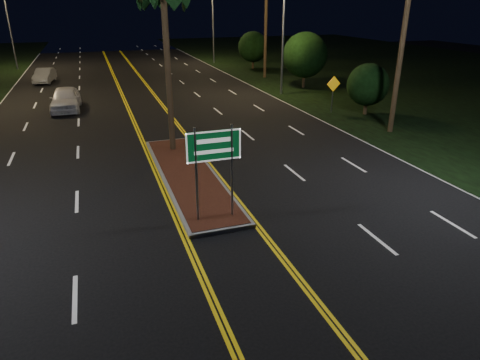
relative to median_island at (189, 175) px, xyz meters
name	(u,v)px	position (x,y,z in m)	size (l,w,h in m)	color
ground	(243,265)	(0.00, -7.00, -0.08)	(120.00, 120.00, 0.00)	black
grass_right	(442,76)	(30.00, 18.00, -0.08)	(40.00, 110.00, 0.01)	black
median_island	(189,175)	(0.00, 0.00, 0.00)	(2.25, 10.25, 0.17)	gray
highway_sign	(214,155)	(0.00, -4.20, 2.32)	(1.80, 0.08, 3.20)	gray
streetlight_left_far	(11,14)	(-10.61, 37.00, 5.57)	(1.91, 0.44, 9.00)	gray
streetlight_right_mid	(279,20)	(10.61, 15.00, 5.57)	(1.91, 0.44, 9.00)	gray
streetlight_right_far	(210,13)	(10.61, 35.00, 5.57)	(1.91, 0.44, 9.00)	gray
shrub_near	(368,85)	(13.50, 7.00, 1.86)	(2.70, 2.70, 3.30)	#382819
shrub_mid	(305,55)	(14.00, 17.00, 2.64)	(3.78, 3.78, 4.62)	#382819
shrub_far	(253,47)	(13.80, 29.00, 2.25)	(3.24, 3.24, 3.96)	#382819
car_near	(65,97)	(-5.26, 14.68, 0.83)	(2.34, 5.45, 1.82)	white
car_far	(44,74)	(-7.45, 26.94, 0.66)	(1.90, 4.44, 1.48)	#B3B8BD
warning_sign	(333,89)	(11.68, 8.20, 1.48)	(1.01, 0.09, 2.42)	gray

